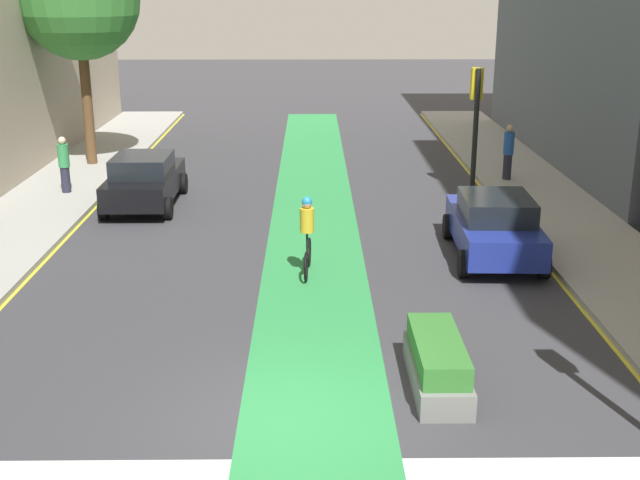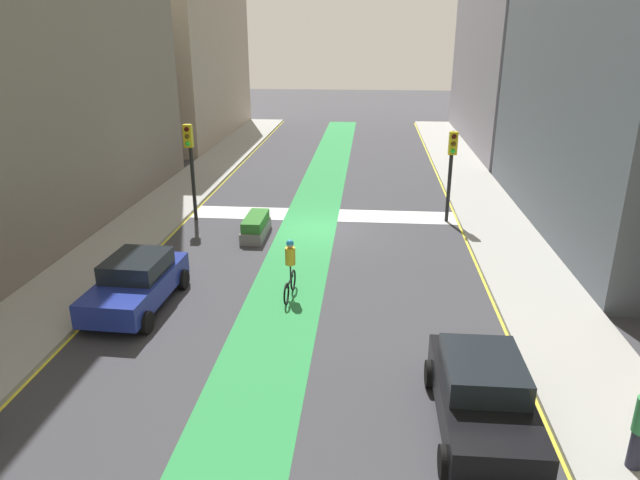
# 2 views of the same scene
# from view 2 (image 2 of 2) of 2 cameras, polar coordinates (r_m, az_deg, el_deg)

# --- Properties ---
(ground_plane) EXTENTS (120.00, 120.00, 0.00)m
(ground_plane) POSITION_cam_2_polar(r_m,az_deg,el_deg) (24.24, -0.08, 1.09)
(ground_plane) COLOR #38383D
(bike_lane_paint) EXTENTS (2.40, 60.00, 0.01)m
(bike_lane_paint) POSITION_cam_2_polar(r_m,az_deg,el_deg) (24.28, -1.24, 1.13)
(bike_lane_paint) COLOR #2D8C47
(bike_lane_paint) RESTS_ON ground_plane
(crosswalk_band) EXTENTS (12.00, 1.80, 0.01)m
(crosswalk_band) POSITION_cam_2_polar(r_m,az_deg,el_deg) (26.13, 0.31, 2.52)
(crosswalk_band) COLOR silver
(crosswalk_band) RESTS_ON ground_plane
(sidewalk_left) EXTENTS (3.00, 60.00, 0.15)m
(sidewalk_left) POSITION_cam_2_polar(r_m,az_deg,el_deg) (24.74, 17.50, 0.70)
(sidewalk_left) COLOR #9E9E99
(sidewalk_left) RESTS_ON ground_plane
(curb_stripe_left) EXTENTS (0.16, 60.00, 0.01)m
(curb_stripe_left) POSITION_cam_2_polar(r_m,az_deg,el_deg) (24.47, 14.06, 0.66)
(curb_stripe_left) COLOR yellow
(curb_stripe_left) RESTS_ON ground_plane
(sidewalk_right) EXTENTS (3.00, 60.00, 0.15)m
(sidewalk_right) POSITION_cam_2_polar(r_m,az_deg,el_deg) (25.94, -16.82, 1.67)
(sidewalk_right) COLOR #9E9E99
(sidewalk_right) RESTS_ON ground_plane
(curb_stripe_right) EXTENTS (0.16, 60.00, 0.01)m
(curb_stripe_right) POSITION_cam_2_polar(r_m,az_deg,el_deg) (25.45, -13.66, 1.45)
(curb_stripe_right) COLOR yellow
(curb_stripe_right) RESTS_ON ground_plane
(traffic_signal_near_right) EXTENTS (0.35, 0.52, 4.22)m
(traffic_signal_near_right) POSITION_cam_2_polar(r_m,az_deg,el_deg) (25.21, -12.77, 8.32)
(traffic_signal_near_right) COLOR black
(traffic_signal_near_right) RESTS_ON ground_plane
(traffic_signal_near_left) EXTENTS (0.35, 0.52, 3.96)m
(traffic_signal_near_left) POSITION_cam_2_polar(r_m,az_deg,el_deg) (25.03, 12.93, 7.81)
(traffic_signal_near_left) COLOR black
(traffic_signal_near_left) RESTS_ON ground_plane
(car_black_left_far) EXTENTS (2.03, 4.21, 1.57)m
(car_black_left_far) POSITION_cam_2_polar(r_m,az_deg,el_deg) (12.79, 15.79, -14.54)
(car_black_left_far) COLOR black
(car_black_left_far) RESTS_ON ground_plane
(car_blue_right_far) EXTENTS (2.16, 4.27, 1.57)m
(car_blue_right_far) POSITION_cam_2_polar(r_m,az_deg,el_deg) (18.11, -17.77, -4.02)
(car_blue_right_far) COLOR navy
(car_blue_right_far) RESTS_ON ground_plane
(cyclist_in_lane) EXTENTS (0.32, 1.73, 1.86)m
(cyclist_in_lane) POSITION_cam_2_polar(r_m,az_deg,el_deg) (17.91, -2.99, -2.71)
(cyclist_in_lane) COLOR black
(cyclist_in_lane) RESTS_ON ground_plane
(median_planter) EXTENTS (0.85, 2.44, 0.85)m
(median_planter) POSITION_cam_2_polar(r_m,az_deg,el_deg) (23.46, -6.40, 1.34)
(median_planter) COLOR slate
(median_planter) RESTS_ON ground_plane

